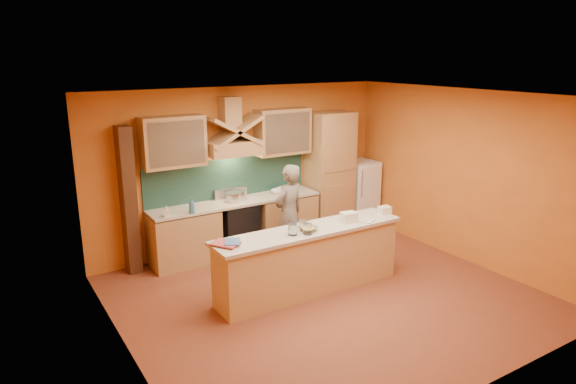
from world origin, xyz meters
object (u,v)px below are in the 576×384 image
stove (237,227)px  mixing_bowl (308,229)px  person (289,214)px  fridge (359,194)px  kitchen_scale (303,225)px

stove → mixing_bowl: mixing_bowl is taller
person → mixing_bowl: bearing=57.2°
stove → fridge: (2.70, 0.00, 0.20)m
fridge → stove: bearing=180.0°
fridge → person: bearing=-159.6°
stove → fridge: bearing=0.0°
stove → mixing_bowl: 2.03m
fridge → person: person is taller
stove → fridge: fridge is taller
kitchen_scale → stove: bearing=110.9°
fridge → mixing_bowl: bearing=-142.6°
person → kitchen_scale: bearing=54.8°
stove → person: (0.55, -0.80, 0.37)m
fridge → mixing_bowl: 3.24m
stove → mixing_bowl: (0.14, -1.96, 0.53)m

